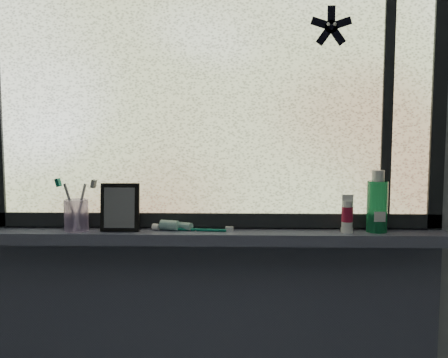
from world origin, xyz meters
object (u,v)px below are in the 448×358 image
object	(u,v)px
toothbrush_cup	(76,215)
vanity_mirror	(120,207)
cream_tube	(347,212)
mouthwash_bottle	(377,201)

from	to	relation	value
toothbrush_cup	vanity_mirror	bearing A→B (deg)	-1.36
cream_tube	vanity_mirror	bearing A→B (deg)	179.44
toothbrush_cup	cream_tube	bearing A→B (deg)	-0.69
mouthwash_bottle	cream_tube	bearing A→B (deg)	-170.14
toothbrush_cup	cream_tube	xyz separation A→B (m)	(0.94, -0.01, 0.02)
mouthwash_bottle	vanity_mirror	bearing A→B (deg)	-179.31
toothbrush_cup	cream_tube	distance (m)	0.94
toothbrush_cup	mouthwash_bottle	world-z (taller)	mouthwash_bottle
vanity_mirror	cream_tube	size ratio (longest dim) A/B	1.78
vanity_mirror	toothbrush_cup	xyz separation A→B (m)	(-0.16, 0.00, -0.03)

